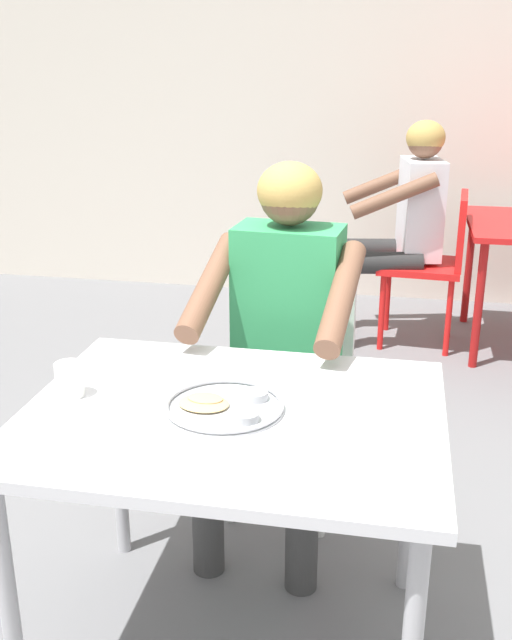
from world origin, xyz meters
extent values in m
cube|color=silver|center=(0.00, 3.42, 1.70)|extent=(12.00, 0.12, 3.40)
cube|color=silver|center=(-0.04, 0.07, 0.71)|extent=(1.03, 0.81, 0.03)
cylinder|color=#B2B2B7|center=(-0.49, -0.28, 0.35)|extent=(0.04, 0.04, 0.70)
cylinder|color=#B2B2B7|center=(-0.49, 0.42, 0.35)|extent=(0.04, 0.04, 0.70)
cylinder|color=#B2B2B7|center=(0.42, 0.42, 0.35)|extent=(0.04, 0.04, 0.70)
cylinder|color=#B7BABF|center=(-0.06, 0.07, 0.73)|extent=(0.30, 0.30, 0.01)
torus|color=#B7BABF|center=(-0.06, 0.07, 0.74)|extent=(0.30, 0.30, 0.01)
cylinder|color=#B2B5BA|center=(0.01, 0.02, 0.74)|extent=(0.06, 0.06, 0.02)
cylinder|color=#9E4714|center=(0.01, 0.02, 0.75)|extent=(0.05, 0.05, 0.01)
cylinder|color=#B2B5BA|center=(0.01, 0.13, 0.74)|extent=(0.06, 0.06, 0.02)
cylinder|color=maroon|center=(0.01, 0.13, 0.75)|extent=(0.05, 0.05, 0.01)
ellipsoid|color=tan|center=(-0.11, 0.07, 0.74)|extent=(0.14, 0.12, 0.01)
ellipsoid|color=tan|center=(-0.11, 0.09, 0.75)|extent=(0.09, 0.07, 0.01)
cylinder|color=white|center=(-0.46, 0.08, 0.77)|extent=(0.07, 0.07, 0.09)
cylinder|color=#593319|center=(-0.46, 0.08, 0.80)|extent=(0.06, 0.06, 0.02)
cube|color=silver|center=(-0.01, 0.81, 0.45)|extent=(0.44, 0.47, 0.04)
cube|color=silver|center=(0.01, 1.01, 0.68)|extent=(0.38, 0.07, 0.42)
cylinder|color=silver|center=(0.14, 0.62, 0.22)|extent=(0.03, 0.03, 0.43)
cylinder|color=silver|center=(-0.18, 0.65, 0.22)|extent=(0.03, 0.03, 0.43)
cylinder|color=silver|center=(0.17, 0.98, 0.22)|extent=(0.03, 0.03, 0.43)
cylinder|color=silver|center=(-0.15, 1.00, 0.22)|extent=(0.03, 0.03, 0.43)
cylinder|color=#3B3B3B|center=(0.11, 0.35, 0.23)|extent=(0.10, 0.10, 0.47)
cylinder|color=#3B3B3B|center=(0.13, 0.55, 0.51)|extent=(0.15, 0.41, 0.12)
cylinder|color=#3B3B3B|center=(-0.19, 0.38, 0.23)|extent=(0.10, 0.10, 0.47)
cylinder|color=#3B3B3B|center=(-0.17, 0.58, 0.51)|extent=(0.15, 0.41, 0.12)
cube|color=#339959|center=(-0.01, 0.76, 0.77)|extent=(0.36, 0.23, 0.53)
cylinder|color=brown|center=(0.18, 0.56, 0.88)|extent=(0.12, 0.46, 0.25)
cylinder|color=brown|center=(-0.23, 0.60, 0.88)|extent=(0.12, 0.46, 0.25)
sphere|color=brown|center=(-0.01, 0.76, 1.14)|extent=(0.19, 0.19, 0.19)
ellipsoid|color=tan|center=(-0.01, 0.76, 1.15)|extent=(0.21, 0.20, 0.18)
cylinder|color=#A31414|center=(0.76, 2.23, 0.34)|extent=(0.04, 0.04, 0.67)
cylinder|color=#A31414|center=(0.76, 2.95, 0.34)|extent=(0.04, 0.04, 0.67)
cube|color=red|center=(0.46, 2.53, 0.45)|extent=(0.46, 0.43, 0.04)
cube|color=red|center=(0.66, 2.52, 0.66)|extent=(0.06, 0.38, 0.38)
cylinder|color=red|center=(0.27, 2.39, 0.22)|extent=(0.03, 0.03, 0.43)
cylinder|color=red|center=(0.29, 2.71, 0.22)|extent=(0.03, 0.03, 0.43)
cylinder|color=red|center=(0.63, 2.36, 0.22)|extent=(0.03, 0.03, 0.43)
cylinder|color=red|center=(0.65, 2.68, 0.22)|extent=(0.03, 0.03, 0.43)
cylinder|color=#262626|center=(0.07, 2.37, 0.23)|extent=(0.10, 0.10, 0.45)
cylinder|color=#262626|center=(0.27, 2.41, 0.49)|extent=(0.41, 0.19, 0.12)
cylinder|color=#262626|center=(0.02, 2.67, 0.23)|extent=(0.10, 0.10, 0.45)
cylinder|color=#262626|center=(0.22, 2.70, 0.49)|extent=(0.41, 0.19, 0.12)
cube|color=silver|center=(0.44, 2.59, 0.75)|extent=(0.26, 0.37, 0.53)
cylinder|color=brown|center=(0.30, 2.36, 0.86)|extent=(0.46, 0.15, 0.25)
cylinder|color=brown|center=(0.23, 2.76, 0.86)|extent=(0.46, 0.15, 0.25)
sphere|color=brown|center=(0.44, 2.59, 1.12)|extent=(0.19, 0.19, 0.19)
ellipsoid|color=tan|center=(0.44, 2.59, 1.13)|extent=(0.21, 0.20, 0.18)
camera|label=1|loc=(0.34, -1.54, 1.56)|focal=42.00mm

